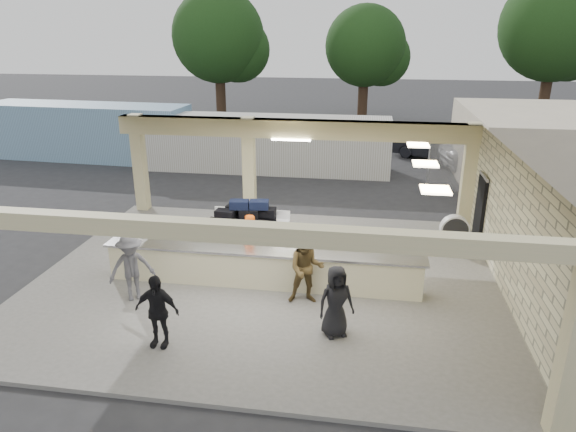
% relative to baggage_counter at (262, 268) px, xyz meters
% --- Properties ---
extents(ground, '(120.00, 120.00, 0.00)m').
position_rel_baggage_counter_xyz_m(ground, '(0.00, 0.50, -0.59)').
color(ground, '#28282A').
rests_on(ground, ground).
extents(pavilion, '(12.01, 10.00, 3.55)m').
position_rel_baggage_counter_xyz_m(pavilion, '(0.21, 1.16, 0.76)').
color(pavilion, '#64625D').
rests_on(pavilion, ground).
extents(baggage_counter, '(8.20, 0.58, 0.98)m').
position_rel_baggage_counter_xyz_m(baggage_counter, '(0.00, 0.00, 0.00)').
color(baggage_counter, beige).
rests_on(baggage_counter, pavilion).
extents(luggage_cart, '(2.48, 1.58, 1.42)m').
position_rel_baggage_counter_xyz_m(luggage_cart, '(-1.06, 2.53, 0.28)').
color(luggage_cart, white).
rests_on(luggage_cart, pavilion).
extents(drum_fan, '(0.87, 0.48, 0.95)m').
position_rel_baggage_counter_xyz_m(drum_fan, '(5.24, 3.49, 0.02)').
color(drum_fan, white).
rests_on(drum_fan, pavilion).
extents(baggage_handler, '(0.44, 0.65, 1.63)m').
position_rel_baggage_counter_xyz_m(baggage_handler, '(-0.52, 0.80, 0.33)').
color(baggage_handler, '#E24F0B').
rests_on(baggage_handler, pavilion).
extents(passenger_a, '(0.91, 0.50, 1.78)m').
position_rel_baggage_counter_xyz_m(passenger_a, '(1.22, -0.64, 0.40)').
color(passenger_a, brown).
rests_on(passenger_a, pavilion).
extents(passenger_b, '(0.95, 0.37, 1.60)m').
position_rel_baggage_counter_xyz_m(passenger_b, '(-1.58, -2.89, 0.31)').
color(passenger_b, black).
rests_on(passenger_b, pavilion).
extents(passenger_c, '(1.12, 0.90, 1.68)m').
position_rel_baggage_counter_xyz_m(passenger_c, '(-2.94, -1.14, 0.35)').
color(passenger_c, '#545359').
rests_on(passenger_c, pavilion).
extents(passenger_d, '(0.84, 0.62, 1.60)m').
position_rel_baggage_counter_xyz_m(passenger_d, '(2.01, -1.94, 0.31)').
color(passenger_d, black).
rests_on(passenger_d, pavilion).
extents(car_white_a, '(5.98, 3.58, 1.60)m').
position_rel_baggage_counter_xyz_m(car_white_a, '(8.86, 13.18, 0.21)').
color(car_white_a, silver).
rests_on(car_white_a, ground).
extents(car_white_b, '(4.47, 1.75, 1.40)m').
position_rel_baggage_counter_xyz_m(car_white_b, '(10.27, 13.22, 0.11)').
color(car_white_b, silver).
rests_on(car_white_b, ground).
extents(car_dark, '(4.33, 3.13, 1.37)m').
position_rel_baggage_counter_xyz_m(car_dark, '(5.89, 15.12, 0.10)').
color(car_dark, black).
rests_on(car_dark, ground).
extents(container_white, '(11.58, 2.33, 2.51)m').
position_rel_baggage_counter_xyz_m(container_white, '(-2.23, 11.74, 0.67)').
color(container_white, silver).
rests_on(container_white, ground).
extents(container_blue, '(10.69, 3.08, 2.75)m').
position_rel_baggage_counter_xyz_m(container_blue, '(-11.75, 12.67, 0.79)').
color(container_blue, '#7EAACA').
rests_on(container_blue, ground).
extents(tree_left, '(6.60, 6.30, 9.00)m').
position_rel_baggage_counter_xyz_m(tree_left, '(-7.68, 24.66, 5.00)').
color(tree_left, '#382619').
rests_on(tree_left, ground).
extents(tree_mid, '(6.00, 5.60, 8.00)m').
position_rel_baggage_counter_xyz_m(tree_mid, '(2.32, 26.66, 4.38)').
color(tree_mid, '#382619').
rests_on(tree_mid, ground).
extents(tree_right, '(7.20, 7.00, 10.00)m').
position_rel_baggage_counter_xyz_m(tree_right, '(14.32, 25.66, 5.63)').
color(tree_right, '#382619').
rests_on(tree_right, ground).
extents(adjacent_building, '(6.00, 8.00, 3.20)m').
position_rel_baggage_counter_xyz_m(adjacent_building, '(9.50, 10.50, 1.01)').
color(adjacent_building, beige).
rests_on(adjacent_building, ground).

